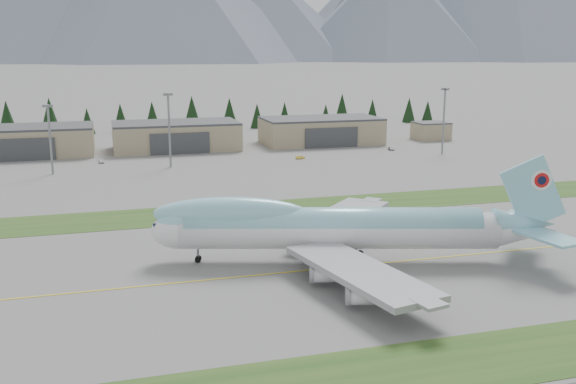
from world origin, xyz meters
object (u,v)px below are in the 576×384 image
object	(u,v)px
hangar_left	(26,141)
service_vehicle_b	(300,159)
boeing_747_freighter	(334,227)
hangar_center	(176,136)
service_vehicle_a	(101,163)
hangar_right	(321,130)
service_vehicle_c	(391,150)

from	to	relation	value
hangar_left	service_vehicle_b	distance (m)	101.72
boeing_747_freighter	service_vehicle_b	distance (m)	114.74
hangar_center	service_vehicle_a	xyz separation A→B (m)	(-28.57, -25.19, -5.39)
boeing_747_freighter	service_vehicle_b	size ratio (longest dim) A/B	21.12
hangar_right	service_vehicle_b	size ratio (longest dim) A/B	13.33
hangar_center	service_vehicle_b	xyz separation A→B (m)	(40.18, -35.50, -5.39)
hangar_right	service_vehicle_a	xyz separation A→B (m)	(-88.57, -25.19, -5.39)
boeing_747_freighter	hangar_center	world-z (taller)	boeing_747_freighter
hangar_left	hangar_right	world-z (taller)	same
hangar_center	service_vehicle_c	bearing A→B (deg)	-17.55
service_vehicle_a	service_vehicle_b	size ratio (longest dim) A/B	0.98
boeing_747_freighter	hangar_right	distance (m)	154.16
hangar_right	service_vehicle_c	bearing A→B (deg)	-51.36
hangar_left	service_vehicle_a	xyz separation A→B (m)	(26.43, -25.19, -5.39)
service_vehicle_b	hangar_right	bearing A→B (deg)	-44.09
hangar_right	boeing_747_freighter	bearing A→B (deg)	-107.94
hangar_right	service_vehicle_a	distance (m)	92.24
hangar_right	service_vehicle_c	world-z (taller)	hangar_right
hangar_left	hangar_right	xyz separation A→B (m)	(115.00, 0.00, 0.00)
hangar_left	service_vehicle_a	distance (m)	36.90
hangar_left	service_vehicle_a	world-z (taller)	hangar_left
service_vehicle_a	service_vehicle_c	size ratio (longest dim) A/B	0.81
service_vehicle_b	hangar_center	bearing A→B (deg)	33.62
hangar_left	service_vehicle_c	world-z (taller)	hangar_left
boeing_747_freighter	hangar_right	xyz separation A→B (m)	(47.49, 146.66, -1.22)
service_vehicle_a	service_vehicle_c	distance (m)	108.88
service_vehicle_c	boeing_747_freighter	bearing A→B (deg)	-111.98
service_vehicle_a	service_vehicle_b	xyz separation A→B (m)	(68.75, -10.31, 0.00)
hangar_left	service_vehicle_c	distance (m)	137.77
service_vehicle_a	boeing_747_freighter	bearing A→B (deg)	-87.99
hangar_center	service_vehicle_c	xyz separation A→B (m)	(80.31, -25.40, -5.39)
service_vehicle_c	hangar_right	bearing A→B (deg)	135.87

